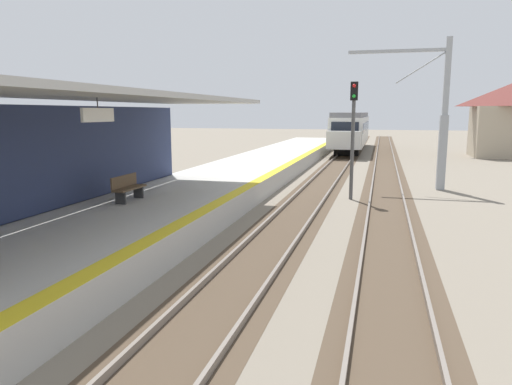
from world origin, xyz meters
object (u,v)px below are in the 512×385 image
(catenary_pylon_far_side, at_px, (438,118))
(platform_bench, at_px, (128,187))
(rail_signal_post, at_px, (353,128))
(approaching_train, at_px, (351,129))
(distant_trackside_house, at_px, (511,119))

(catenary_pylon_far_side, height_order, platform_bench, catenary_pylon_far_side)
(platform_bench, bearing_deg, rail_signal_post, 45.73)
(approaching_train, distance_m, distant_trackside_house, 14.42)
(distant_trackside_house, bearing_deg, approaching_train, 163.96)
(platform_bench, distance_m, distant_trackside_house, 36.85)
(catenary_pylon_far_side, relative_size, distant_trackside_house, 1.14)
(approaching_train, height_order, distant_trackside_house, distant_trackside_house)
(rail_signal_post, distance_m, distant_trackside_house, 27.06)
(catenary_pylon_far_side, bearing_deg, rail_signal_post, -134.88)
(approaching_train, xyz_separation_m, platform_bench, (-5.23, -35.45, -0.80))
(distant_trackside_house, bearing_deg, catenary_pylon_far_side, -111.68)
(platform_bench, bearing_deg, approaching_train, 81.61)
(catenary_pylon_far_side, bearing_deg, distant_trackside_house, 68.32)
(rail_signal_post, bearing_deg, distant_trackside_house, 63.69)
(platform_bench, height_order, distant_trackside_house, distant_trackside_house)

